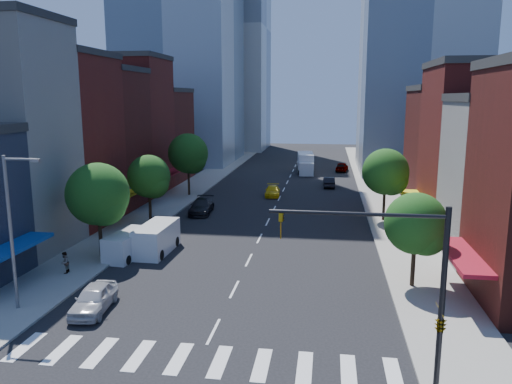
% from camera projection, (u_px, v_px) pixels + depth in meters
% --- Properties ---
extents(ground, '(220.00, 220.00, 0.00)m').
position_uv_depth(ground, '(214.00, 331.00, 26.65)').
color(ground, black).
rests_on(ground, ground).
extents(sidewalk_left, '(5.00, 120.00, 0.15)m').
position_uv_depth(sidewalk_left, '(190.00, 189.00, 67.28)').
color(sidewalk_left, gray).
rests_on(sidewalk_left, ground).
extents(sidewalk_right, '(5.00, 120.00, 0.15)m').
position_uv_depth(sidewalk_right, '(380.00, 194.00, 63.76)').
color(sidewalk_right, gray).
rests_on(sidewalk_right, ground).
extents(crosswalk, '(19.00, 3.00, 0.01)m').
position_uv_depth(crosswalk, '(199.00, 360.00, 23.73)').
color(crosswalk, silver).
rests_on(crosswalk, ground).
extents(bldg_left_2, '(12.00, 9.00, 16.00)m').
position_uv_depth(bldg_left_2, '(48.00, 143.00, 48.03)').
color(bldg_left_2, maroon).
rests_on(bldg_left_2, ground).
extents(bldg_left_3, '(12.00, 8.00, 15.00)m').
position_uv_depth(bldg_left_3, '(89.00, 140.00, 56.39)').
color(bldg_left_3, '#4D1913').
rests_on(bldg_left_3, ground).
extents(bldg_left_4, '(12.00, 9.00, 17.00)m').
position_uv_depth(bldg_left_4, '(120.00, 127.00, 64.46)').
color(bldg_left_4, maroon).
rests_on(bldg_left_4, ground).
extents(bldg_left_5, '(12.00, 10.00, 13.00)m').
position_uv_depth(bldg_left_5, '(146.00, 137.00, 74.07)').
color(bldg_left_5, '#4D1913').
rests_on(bldg_left_5, ground).
extents(bldg_right_2, '(12.00, 10.00, 15.00)m').
position_uv_depth(bldg_right_2, '(496.00, 151.00, 45.61)').
color(bldg_right_2, maroon).
rests_on(bldg_right_2, ground).
extents(bldg_right_3, '(12.00, 10.00, 13.00)m').
position_uv_depth(bldg_right_3, '(466.00, 150.00, 55.52)').
color(bldg_right_3, '#4D1913').
rests_on(bldg_right_3, ground).
extents(tower_far_w, '(18.00, 18.00, 56.00)m').
position_uv_depth(tower_far_w, '(228.00, 29.00, 116.28)').
color(tower_far_w, '#9EA5AD').
rests_on(tower_far_w, ground).
extents(traffic_signal, '(7.24, 2.24, 8.00)m').
position_uv_depth(traffic_signal, '(428.00, 303.00, 20.09)').
color(traffic_signal, black).
rests_on(traffic_signal, sidewalk_right).
extents(streetlight, '(2.25, 0.25, 9.00)m').
position_uv_depth(streetlight, '(13.00, 223.00, 28.29)').
color(streetlight, slate).
rests_on(streetlight, sidewalk_left).
extents(tree_left_near, '(4.80, 4.80, 7.30)m').
position_uv_depth(tree_left_near, '(99.00, 197.00, 37.95)').
color(tree_left_near, black).
rests_on(tree_left_near, sidewalk_left).
extents(tree_left_mid, '(4.20, 4.20, 6.65)m').
position_uv_depth(tree_left_mid, '(150.00, 178.00, 48.71)').
color(tree_left_mid, black).
rests_on(tree_left_mid, sidewalk_left).
extents(tree_left_far, '(5.00, 5.00, 7.75)m').
position_uv_depth(tree_left_far, '(189.00, 155.00, 62.19)').
color(tree_left_far, black).
rests_on(tree_left_far, sidewalk_left).
extents(tree_right_near, '(4.00, 4.00, 6.20)m').
position_uv_depth(tree_right_near, '(418.00, 226.00, 31.92)').
color(tree_right_near, black).
rests_on(tree_right_near, sidewalk_right).
extents(tree_right_far, '(4.60, 4.60, 7.20)m').
position_uv_depth(tree_right_far, '(387.00, 174.00, 49.29)').
color(tree_right_far, black).
rests_on(tree_right_far, sidewalk_right).
extents(parked_car_front, '(2.25, 4.65, 1.53)m').
position_uv_depth(parked_car_front, '(94.00, 299.00, 29.07)').
color(parked_car_front, '#B3B4B9').
rests_on(parked_car_front, ground).
extents(parked_car_second, '(1.60, 4.27, 1.39)m').
position_uv_depth(parked_car_second, '(157.00, 226.00, 45.63)').
color(parked_car_second, black).
rests_on(parked_car_second, ground).
extents(parked_car_third, '(2.66, 5.25, 1.42)m').
position_uv_depth(parked_car_third, '(159.00, 227.00, 45.22)').
color(parked_car_third, '#999999').
rests_on(parked_car_third, ground).
extents(parked_car_rear, '(2.57, 5.50, 1.55)m').
position_uv_depth(parked_car_rear, '(202.00, 206.00, 53.58)').
color(parked_car_rear, black).
rests_on(parked_car_rear, ground).
extents(cargo_van_near, '(2.34, 5.50, 2.32)m').
position_uv_depth(cargo_van_near, '(156.00, 239.00, 39.94)').
color(cargo_van_near, silver).
rests_on(cargo_van_near, ground).
extents(cargo_van_far, '(2.41, 4.90, 2.01)m').
position_uv_depth(cargo_van_far, '(127.00, 245.00, 38.77)').
color(cargo_van_far, silver).
rests_on(cargo_van_far, ground).
extents(taxi, '(2.11, 4.55, 1.29)m').
position_uv_depth(taxi, '(273.00, 191.00, 62.95)').
color(taxi, yellow).
rests_on(taxi, ground).
extents(traffic_car_oncoming, '(1.69, 4.35, 1.41)m').
position_uv_depth(traffic_car_oncoming, '(329.00, 182.00, 69.21)').
color(traffic_car_oncoming, black).
rests_on(traffic_car_oncoming, ground).
extents(traffic_car_far, '(2.41, 4.72, 1.54)m').
position_uv_depth(traffic_car_far, '(342.00, 167.00, 83.78)').
color(traffic_car_far, '#999999').
rests_on(traffic_car_far, ground).
extents(box_truck, '(3.07, 8.26, 3.26)m').
position_uv_depth(box_truck, '(306.00, 164.00, 81.78)').
color(box_truck, silver).
rests_on(box_truck, ground).
extents(pedestrian_far, '(0.70, 0.84, 1.54)m').
position_uv_depth(pedestrian_far, '(65.00, 263.00, 34.90)').
color(pedestrian_far, '#999999').
rests_on(pedestrian_far, sidewalk_left).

